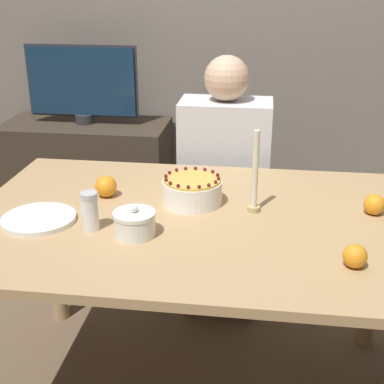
% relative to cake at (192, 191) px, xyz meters
% --- Properties ---
extents(wall_behind, '(8.00, 0.05, 2.60)m').
position_rel_cake_xyz_m(wall_behind, '(0.03, 1.29, 0.49)').
color(wall_behind, slate).
rests_on(wall_behind, ground_plane).
extents(dining_table, '(1.51, 0.99, 0.77)m').
position_rel_cake_xyz_m(dining_table, '(0.03, -0.11, -0.15)').
color(dining_table, tan).
rests_on(dining_table, ground_plane).
extents(cake, '(0.21, 0.21, 0.10)m').
position_rel_cake_xyz_m(cake, '(0.00, 0.00, 0.00)').
color(cake, white).
rests_on(cake, dining_table).
extents(sugar_bowl, '(0.13, 0.13, 0.10)m').
position_rel_cake_xyz_m(sugar_bowl, '(-0.14, -0.26, -0.01)').
color(sugar_bowl, white).
rests_on(sugar_bowl, dining_table).
extents(sugar_shaker, '(0.05, 0.05, 0.12)m').
position_rel_cake_xyz_m(sugar_shaker, '(-0.28, -0.25, 0.02)').
color(sugar_shaker, white).
rests_on(sugar_shaker, dining_table).
extents(plate_stack, '(0.24, 0.24, 0.02)m').
position_rel_cake_xyz_m(plate_stack, '(-0.47, -0.21, -0.04)').
color(plate_stack, white).
rests_on(plate_stack, dining_table).
extents(candle, '(0.04, 0.04, 0.28)m').
position_rel_cake_xyz_m(candle, '(0.21, -0.04, 0.07)').
color(candle, tan).
rests_on(candle, dining_table).
extents(orange_fruit_0, '(0.07, 0.07, 0.07)m').
position_rel_cake_xyz_m(orange_fruit_0, '(0.61, -0.01, -0.01)').
color(orange_fruit_0, orange).
rests_on(orange_fruit_0, dining_table).
extents(orange_fruit_1, '(0.07, 0.07, 0.07)m').
position_rel_cake_xyz_m(orange_fruit_1, '(0.49, -0.37, -0.01)').
color(orange_fruit_1, orange).
rests_on(orange_fruit_1, dining_table).
extents(orange_fruit_2, '(0.08, 0.08, 0.08)m').
position_rel_cake_xyz_m(orange_fruit_2, '(-0.31, 0.02, -0.01)').
color(orange_fruit_2, orange).
rests_on(orange_fruit_2, dining_table).
extents(person_man_blue_shirt, '(0.40, 0.34, 1.19)m').
position_rel_cake_xyz_m(person_man_blue_shirt, '(0.07, 0.59, -0.30)').
color(person_man_blue_shirt, '#473D33').
rests_on(person_man_blue_shirt, ground_plane).
extents(side_cabinet, '(0.89, 0.42, 0.75)m').
position_rel_cake_xyz_m(side_cabinet, '(-0.73, 1.04, -0.44)').
color(side_cabinet, '#382D23').
rests_on(side_cabinet, ground_plane).
extents(tv_monitor, '(0.60, 0.10, 0.42)m').
position_rel_cake_xyz_m(tv_monitor, '(-0.73, 1.04, 0.15)').
color(tv_monitor, '#2D2D33').
rests_on(tv_monitor, side_cabinet).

